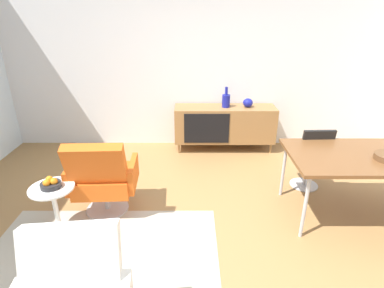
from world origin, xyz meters
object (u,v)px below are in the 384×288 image
sideboard (224,124)px  fruit_bowl (50,184)px  vase_sculptural_dark (247,103)px  dining_table (365,158)px  dining_chair_back_left (310,155)px  side_table_round (54,204)px  vase_cobalt (225,100)px  lounge_chair_red (101,177)px

sideboard → fruit_bowl: bearing=-132.6°
sideboard → vase_sculptural_dark: (0.35, 0.00, 0.35)m
vase_sculptural_dark → sideboard: bearing=-179.7°
dining_table → fruit_bowl: 3.24m
vase_sculptural_dark → dining_chair_back_left: (0.60, -1.24, -0.32)m
vase_sculptural_dark → side_table_round: vase_sculptural_dark is taller
sideboard → vase_cobalt: (0.01, 0.00, 0.39)m
fruit_bowl → dining_chair_back_left: bearing=16.4°
vase_cobalt → vase_sculptural_dark: size_ratio=2.07×
vase_sculptural_dark → side_table_round: (-2.27, -2.09, -0.47)m
dining_table → fruit_bowl: dining_table is taller
vase_sculptural_dark → lounge_chair_red: bearing=-136.2°
vase_sculptural_dark → side_table_round: bearing=-137.4°
side_table_round → vase_cobalt: bearing=47.3°
lounge_chair_red → dining_chair_back_left: bearing=12.4°
vase_cobalt → lounge_chair_red: bearing=-130.3°
dining_chair_back_left → side_table_round: size_ratio=1.65×
lounge_chair_red → side_table_round: 0.54m
vase_cobalt → lounge_chair_red: vase_cobalt is taller
sideboard → lounge_chair_red: (-1.51, -1.78, 0.03)m
fruit_bowl → vase_cobalt: bearing=47.3°
vase_sculptural_dark → side_table_round: size_ratio=0.30×
sideboard → dining_table: dining_table is taller
sideboard → fruit_bowl: sideboard is taller
lounge_chair_red → vase_cobalt: bearing=49.7°
dining_table → dining_chair_back_left: size_ratio=1.87×
vase_sculptural_dark → fruit_bowl: (-2.27, -2.09, -0.23)m
vase_cobalt → dining_table: 2.22m
vase_sculptural_dark → fruit_bowl: bearing=-137.4°
dining_chair_back_left → side_table_round: 3.00m
sideboard → side_table_round: size_ratio=3.08×
dining_chair_back_left → side_table_round: dining_chair_back_left is taller
lounge_chair_red → vase_sculptural_dark: bearing=43.8°
side_table_round → fruit_bowl: 0.24m
fruit_bowl → side_table_round: bearing=76.4°
vase_cobalt → side_table_round: vase_cobalt is taller
lounge_chair_red → fruit_bowl: bearing=-143.3°
dining_chair_back_left → fruit_bowl: (-2.88, -0.85, 0.09)m
dining_chair_back_left → side_table_round: (-2.88, -0.85, -0.15)m
sideboard → vase_sculptural_dark: 0.50m
vase_sculptural_dark → dining_table: bearing=-62.2°
sideboard → dining_table: size_ratio=1.00×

